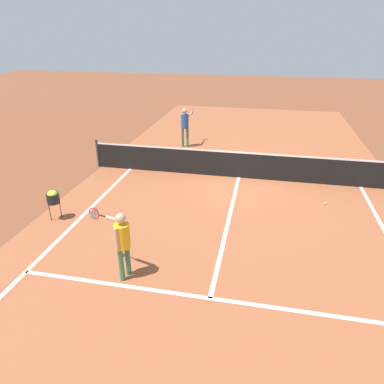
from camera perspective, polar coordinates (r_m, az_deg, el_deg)
The scene contains 10 objects.
ground_plane at distance 12.84m, azimuth 7.51°, elevation 2.32°, with size 60.00×60.00×0.00m, color brown.
court_surface_inbounds at distance 12.84m, azimuth 7.51°, elevation 2.33°, with size 10.62×24.40×0.00m, color #9E5433.
line_sideline_left at distance 9.09m, azimuth -23.49°, elevation -9.94°, with size 0.10×11.89×0.01m, color white.
line_service_near at distance 7.36m, azimuth 2.93°, elevation -16.69°, with size 8.22×0.10×0.01m, color white.
line_center_service at distance 9.96m, azimuth 5.89°, elevation -4.57°, with size 0.10×6.40×0.01m, color white.
net at distance 12.66m, azimuth 7.64°, elevation 4.38°, with size 10.87×0.09×1.07m.
player_near at distance 7.47m, azimuth -11.29°, elevation -7.36°, with size 1.09×0.73×1.55m.
player_far at distance 15.89m, azimuth -1.10°, elevation 11.06°, with size 0.52×1.23×1.73m.
ball_hopper at distance 10.41m, azimuth -21.47°, elevation -0.77°, with size 0.34×0.34×0.87m.
tennis_ball_near_net at distance 11.53m, azimuth 20.60°, elevation -1.69°, with size 0.07×0.07×0.07m, color #CCE033.
Camera 1 is at (0.78, -11.85, 4.88)m, focal length 33.19 mm.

